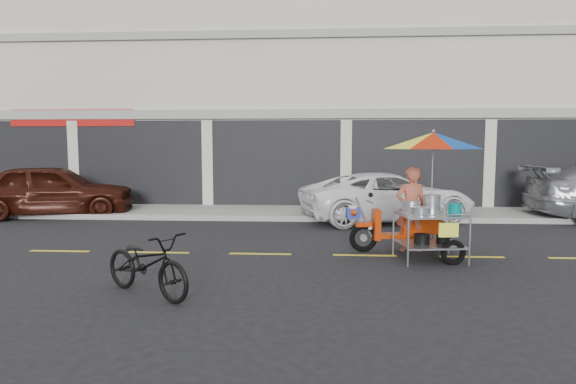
# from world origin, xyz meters

# --- Properties ---
(ground) EXTENTS (90.00, 90.00, 0.00)m
(ground) POSITION_xyz_m (0.00, 0.00, 0.00)
(ground) COLOR black
(sidewalk) EXTENTS (45.00, 3.00, 0.15)m
(sidewalk) POSITION_xyz_m (0.00, 5.50, 0.07)
(sidewalk) COLOR gray
(sidewalk) RESTS_ON ground
(shophouse_block) EXTENTS (36.00, 8.11, 10.40)m
(shophouse_block) POSITION_xyz_m (2.82, 10.59, 4.24)
(shophouse_block) COLOR beige
(shophouse_block) RESTS_ON ground
(centerline) EXTENTS (42.00, 0.10, 0.01)m
(centerline) POSITION_xyz_m (0.00, 0.00, 0.00)
(centerline) COLOR gold
(centerline) RESTS_ON ground
(maroon_sedan) EXTENTS (4.89, 2.93, 1.56)m
(maroon_sedan) POSITION_xyz_m (-8.69, 4.57, 0.78)
(maroon_sedan) COLOR black
(maroon_sedan) RESTS_ON ground
(white_pickup) EXTENTS (5.26, 3.58, 1.34)m
(white_pickup) POSITION_xyz_m (1.04, 4.36, 0.67)
(white_pickup) COLOR white
(white_pickup) RESTS_ON ground
(near_bicycle) EXTENTS (1.77, 1.45, 0.91)m
(near_bicycle) POSITION_xyz_m (-3.27, -2.65, 0.45)
(near_bicycle) COLOR black
(near_bicycle) RESTS_ON ground
(food_vendor_rig) EXTENTS (2.55, 2.04, 2.38)m
(food_vendor_rig) POSITION_xyz_m (1.07, 0.00, 1.50)
(food_vendor_rig) COLOR black
(food_vendor_rig) RESTS_ON ground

